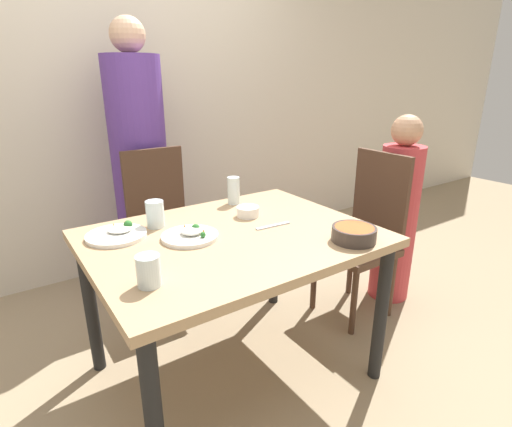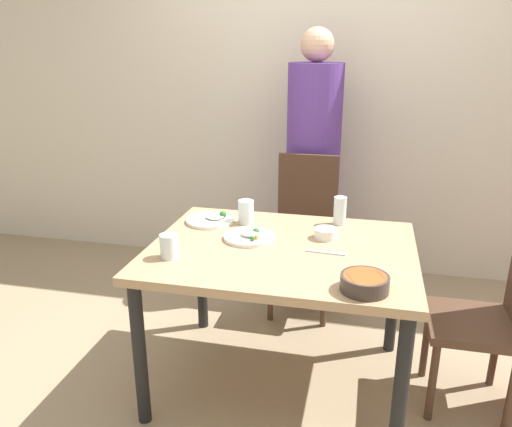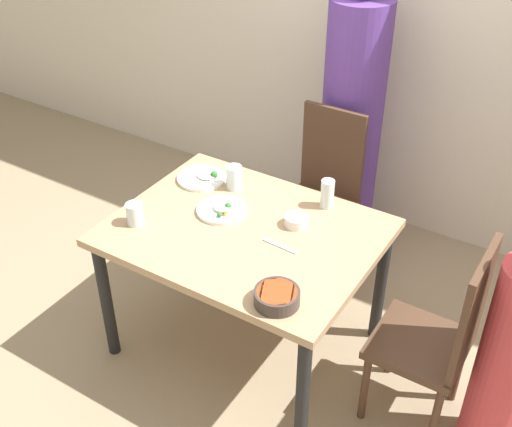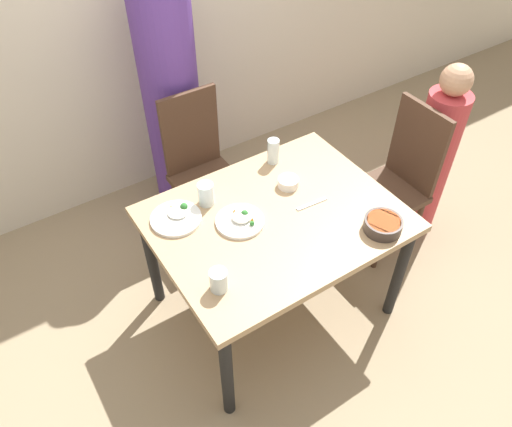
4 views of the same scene
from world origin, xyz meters
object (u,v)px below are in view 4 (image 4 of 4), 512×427
Objects in this scene: bowl_curry at (383,225)px; person_child at (432,157)px; chair_child_spot at (398,178)px; glass_water_tall at (273,151)px; chair_adult_spot at (201,166)px; person_adult at (171,102)px; plate_rice_adult at (177,217)px.

person_child is at bearing 25.27° from bowl_curry.
glass_water_tall is (-0.72, 0.32, 0.30)m from chair_child_spot.
chair_child_spot reaches higher than glass_water_tall.
chair_adult_spot is 0.83× the size of person_child.
chair_child_spot is 5.29× the size of bowl_curry.
person_child is at bearing 90.00° from chair_child_spot.
person_child is (1.25, -1.12, -0.25)m from person_adult.
glass_water_tall is at bearing 9.95° from plate_rice_adult.
bowl_curry is 1.26× the size of glass_water_tall.
person_child is at bearing -17.76° from glass_water_tall.
person_child is (0.29, 0.00, 0.04)m from chair_child_spot.
chair_adult_spot is 0.75m from plate_rice_adult.
bowl_curry is (0.39, -1.53, -0.03)m from person_adult.
plate_rice_adult is (-0.81, 0.62, -0.02)m from bowl_curry.
person_adult reaches higher than chair_adult_spot.
chair_adult_spot is 0.59m from glass_water_tall.
person_child is 1.70m from plate_rice_adult.
plate_rice_adult is at bearing 142.80° from bowl_curry.
chair_adult_spot is at bearing 118.10° from glass_water_tall.
chair_adult_spot is 0.45m from person_adult.
person_child is 8.06× the size of glass_water_tall.
bowl_curry reaches higher than plate_rice_adult.
person_child is (1.25, -0.78, 0.04)m from chair_adult_spot.
chair_child_spot is 0.57× the size of person_adult.
chair_child_spot reaches higher than bowl_curry.
plate_rice_adult is at bearing -115.03° from person_adult.
chair_adult_spot is at bearing 148.26° from person_child.
bowl_curry is at bearing -78.71° from glass_water_tall.
chair_child_spot is 0.83× the size of person_child.
bowl_curry is 1.02m from plate_rice_adult.
chair_adult_spot is 1.24m from chair_child_spot.
chair_child_spot is 6.68× the size of glass_water_tall.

